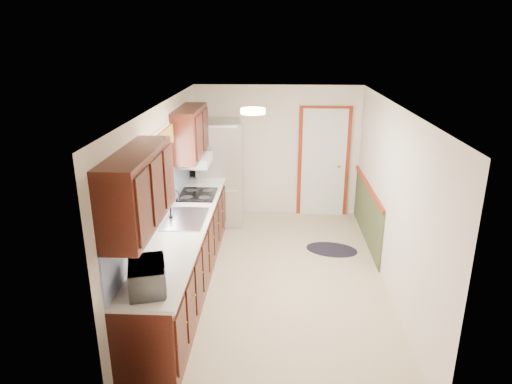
# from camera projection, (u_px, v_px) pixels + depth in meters

# --- Properties ---
(room_shell) EXTENTS (3.20, 5.20, 2.52)m
(room_shell) POSITION_uv_depth(u_px,v_px,m) (277.00, 197.00, 6.02)
(room_shell) COLOR #C7B58C
(room_shell) RESTS_ON ground
(kitchen_run) EXTENTS (0.63, 4.00, 2.20)m
(kitchen_run) POSITION_uv_depth(u_px,v_px,m) (181.00, 231.00, 5.93)
(kitchen_run) COLOR #3B140D
(kitchen_run) RESTS_ON ground
(back_wall_trim) EXTENTS (1.12, 2.30, 2.08)m
(back_wall_trim) POSITION_uv_depth(u_px,v_px,m) (332.00, 173.00, 8.16)
(back_wall_trim) COLOR maroon
(back_wall_trim) RESTS_ON ground
(ceiling_fixture) EXTENTS (0.30, 0.30, 0.06)m
(ceiling_fixture) POSITION_uv_depth(u_px,v_px,m) (253.00, 111.00, 5.47)
(ceiling_fixture) COLOR #FFD88C
(ceiling_fixture) RESTS_ON room_shell
(microwave) EXTENTS (0.40, 0.55, 0.33)m
(microwave) POSITION_uv_depth(u_px,v_px,m) (147.00, 274.00, 4.26)
(microwave) COLOR white
(microwave) RESTS_ON kitchen_run
(refrigerator) EXTENTS (0.85, 0.81, 1.84)m
(refrigerator) POSITION_uv_depth(u_px,v_px,m) (219.00, 173.00, 8.06)
(refrigerator) COLOR #B7B7BC
(refrigerator) RESTS_ON ground
(rug) EXTENTS (0.91, 0.69, 0.01)m
(rug) POSITION_uv_depth(u_px,v_px,m) (332.00, 249.00, 7.22)
(rug) COLOR black
(rug) RESTS_ON ground
(cooktop) EXTENTS (0.54, 0.65, 0.02)m
(cooktop) POSITION_uv_depth(u_px,v_px,m) (198.00, 194.00, 6.86)
(cooktop) COLOR black
(cooktop) RESTS_ON kitchen_run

